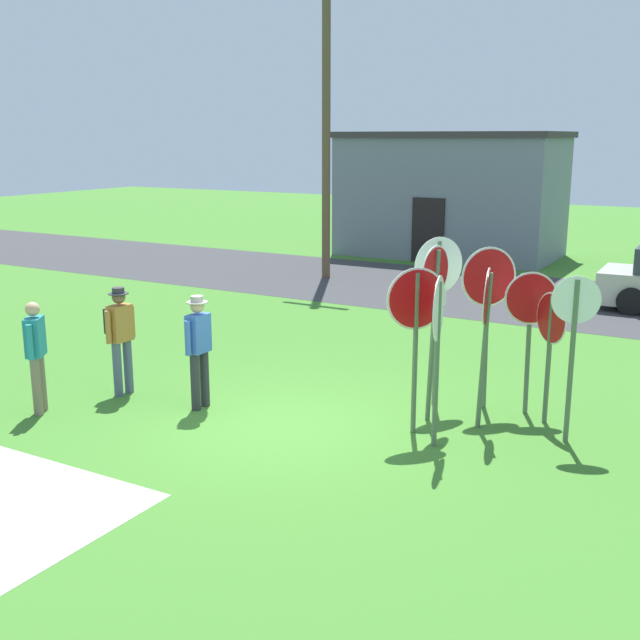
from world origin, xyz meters
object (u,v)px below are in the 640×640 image
Objects in this scene: stop_sign_leaning_left at (486,319)px; stop_sign_leaning_right at (438,330)px; stop_sign_nearest at (574,333)px; person_holding_notes at (199,345)px; stop_sign_far_back at (438,289)px; stop_sign_tallest at (416,320)px; utility_pole at (326,113)px; stop_sign_rear_right at (530,317)px; person_in_dark_shirt at (120,333)px; stop_sign_low_front at (434,303)px; stop_sign_rear_left at (550,335)px; person_in_blue at (36,351)px; stop_sign_center_cluster at (488,297)px.

stop_sign_leaning_right is at bearing -109.11° from stop_sign_leaning_left.
stop_sign_nearest is 1.31× the size of person_holding_notes.
stop_sign_far_back is at bearing 165.05° from stop_sign_nearest.
stop_sign_nearest is (1.92, 0.72, -0.09)m from stop_sign_tallest.
utility_pole is 12.66m from stop_sign_tallest.
stop_sign_leaning_right is 1.73m from stop_sign_far_back.
stop_sign_leaning_right reaches higher than stop_sign_rear_right.
person_holding_notes is at bearing 3.44° from person_in_dark_shirt.
stop_sign_low_front reaches higher than stop_sign_leaning_right.
person_in_blue is (-6.64, -3.33, -0.35)m from stop_sign_rear_left.
stop_sign_tallest is 1.22× the size of stop_sign_rear_left.
stop_sign_tallest is (7.06, -10.06, -3.05)m from utility_pole.
stop_sign_leaning_left is 1.01m from stop_sign_leaning_right.
stop_sign_tallest is at bearing -92.74° from stop_sign_low_front.
stop_sign_nearest reaches higher than stop_sign_rear_left.
stop_sign_low_front is (-0.73, -0.07, 0.17)m from stop_sign_leaning_left.
stop_sign_rear_left is 5.10m from person_holding_notes.
stop_sign_low_front reaches higher than stop_sign_center_cluster.
utility_pole is 11.50m from stop_sign_far_back.
stop_sign_low_front is (0.03, 0.57, 0.14)m from stop_sign_tallest.
stop_sign_rear_left is 0.75× the size of stop_sign_low_front.
utility_pole is 3.46× the size of stop_sign_far_back.
stop_sign_low_front is at bearing 20.98° from person_holding_notes.
stop_sign_rear_right is 4.91m from person_holding_notes.
stop_sign_low_front is at bearing -175.42° from stop_sign_nearest.
stop_sign_center_cluster is 1.63m from stop_sign_nearest.
stop_sign_rear_right reaches higher than stop_sign_rear_left.
stop_sign_rear_left is 0.76m from stop_sign_nearest.
stop_sign_leaning_left is 1.01× the size of stop_sign_nearest.
stop_sign_rear_right is at bearing 13.68° from stop_sign_far_back.
person_in_dark_shirt is (-6.62, -1.48, -0.51)m from stop_sign_nearest.
stop_sign_far_back is 1.49× the size of person_in_dark_shirt.
person_holding_notes is at bearing -149.60° from stop_sign_center_cluster.
stop_sign_tallest is 0.90× the size of stop_sign_far_back.
stop_sign_leaning_right is (-0.33, -0.95, 0.01)m from stop_sign_leaning_left.
stop_sign_low_front is (-1.09, -1.04, 0.30)m from stop_sign_rear_right.
stop_sign_leaning_left is (7.82, -9.42, -3.08)m from utility_pole.
stop_sign_rear_right is at bearing 9.75° from stop_sign_center_cluster.
stop_sign_tallest is 2.06m from stop_sign_nearest.
utility_pole is at bearing 109.75° from person_holding_notes.
stop_sign_rear_left is at bearing 41.14° from stop_sign_tallest.
stop_sign_leaning_left is 1.00m from stop_sign_tallest.
stop_sign_tallest is at bearing -124.76° from stop_sign_rear_right.
utility_pole is at bearing 129.69° from stop_sign_leaning_left.
person_in_dark_shirt is (-4.50, -2.05, -0.78)m from stop_sign_far_back.
person_in_dark_shirt is at bearing 70.46° from person_in_blue.
stop_sign_center_cluster reaches higher than person_in_blue.
stop_sign_nearest is at bearing 34.63° from stop_sign_leaning_right.
stop_sign_leaning_left is 0.89× the size of stop_sign_far_back.
stop_sign_center_cluster is at bearing 87.66° from stop_sign_leaning_right.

